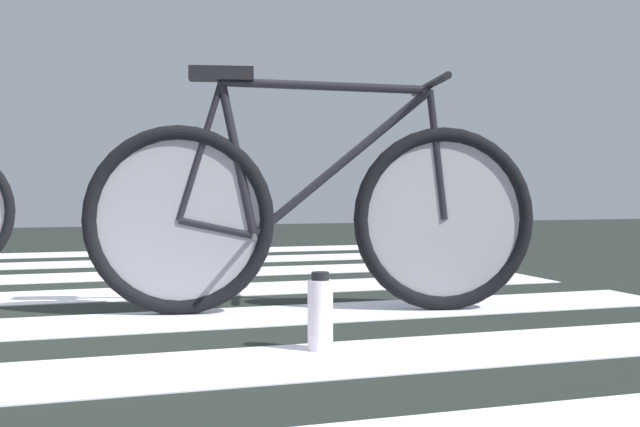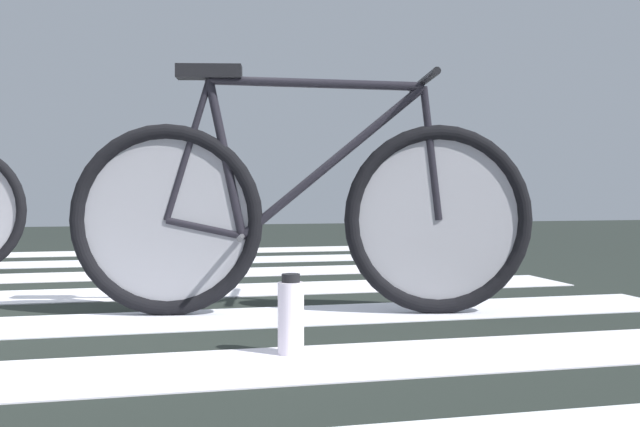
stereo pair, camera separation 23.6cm
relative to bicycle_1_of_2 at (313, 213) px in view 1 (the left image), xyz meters
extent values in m
cube|color=silver|center=(-1.09, -0.02, -0.38)|extent=(5.20, 0.44, 0.00)
cube|color=silver|center=(-1.12, 0.75, -0.38)|extent=(5.20, 0.44, 0.00)
cube|color=silver|center=(-1.21, 1.49, -0.38)|extent=(5.20, 0.44, 0.00)
cube|color=silver|center=(-1.17, 2.23, -0.38)|extent=(5.20, 0.44, 0.00)
cube|color=silver|center=(-1.09, 3.00, -0.38)|extent=(5.20, 0.44, 0.00)
torus|color=black|center=(-0.50, 0.10, -0.03)|extent=(0.71, 0.20, 0.72)
torus|color=black|center=(0.50, -0.10, -0.03)|extent=(0.71, 0.20, 0.72)
cylinder|color=gray|center=(-0.50, 0.10, -0.03)|extent=(0.60, 0.13, 0.61)
cylinder|color=gray|center=(0.50, -0.10, -0.03)|extent=(0.60, 0.13, 0.61)
cylinder|color=black|center=(0.05, -0.01, 0.48)|extent=(0.79, 0.19, 0.05)
cylinder|color=black|center=(0.11, -0.02, 0.19)|extent=(0.69, 0.17, 0.59)
cylinder|color=black|center=(-0.28, 0.06, 0.20)|extent=(0.16, 0.06, 0.59)
cylinder|color=black|center=(-0.36, 0.07, -0.06)|extent=(0.29, 0.08, 0.09)
cylinder|color=black|center=(-0.42, 0.08, 0.23)|extent=(0.19, 0.06, 0.53)
cylinder|color=black|center=(0.47, -0.10, 0.22)|extent=(0.09, 0.05, 0.50)
cube|color=black|center=(-0.34, 0.07, 0.52)|extent=(0.25, 0.14, 0.05)
cylinder|color=black|center=(0.45, -0.09, 0.49)|extent=(0.13, 0.52, 0.03)
cylinder|color=#4C4C51|center=(-0.22, 0.04, -0.09)|extent=(0.09, 0.34, 0.02)
cylinder|color=white|center=(-0.18, -0.67, -0.28)|extent=(0.07, 0.07, 0.21)
cylinder|color=black|center=(-0.18, -0.67, -0.16)|extent=(0.05, 0.05, 0.02)
camera|label=1|loc=(-0.85, -2.80, 0.09)|focal=42.97mm
camera|label=2|loc=(-0.62, -2.80, 0.09)|focal=42.97mm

